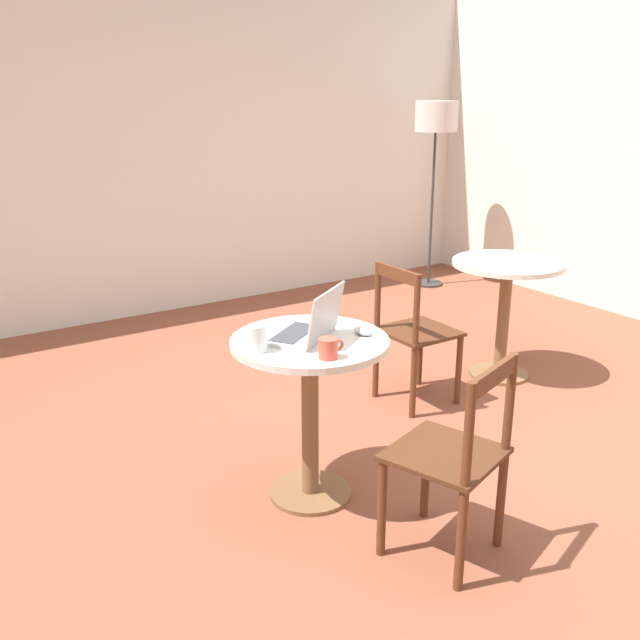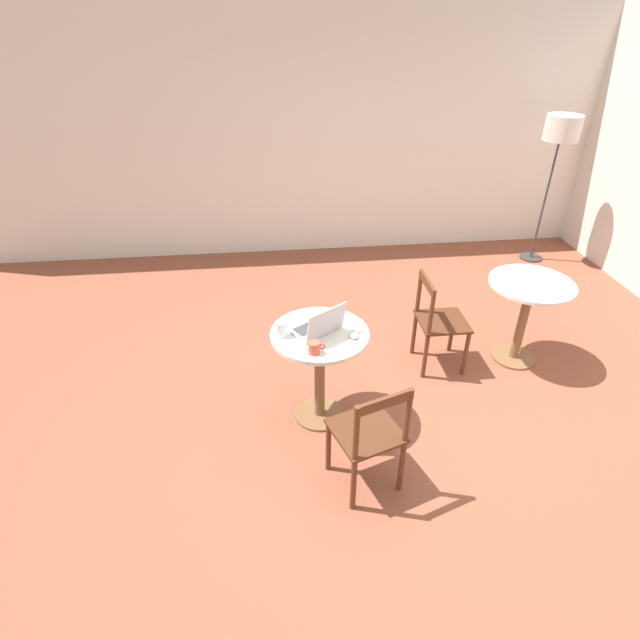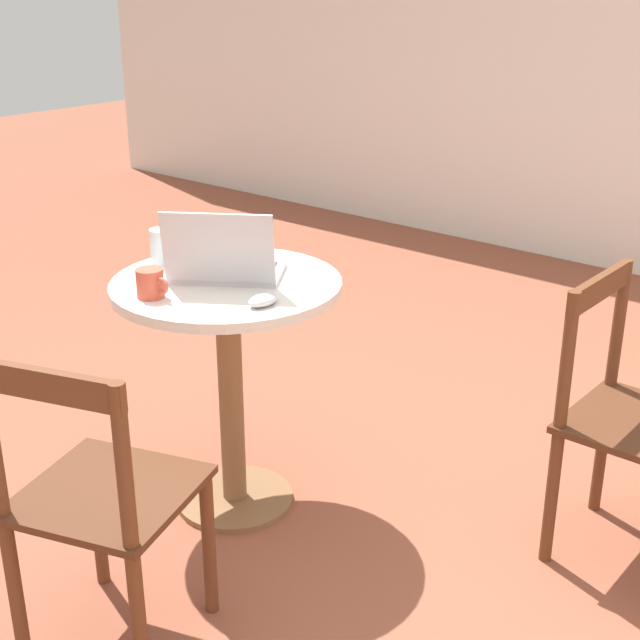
# 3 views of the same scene
# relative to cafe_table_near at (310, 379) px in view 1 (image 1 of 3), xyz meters

# --- Properties ---
(ground_plane) EXTENTS (16.00, 16.00, 0.00)m
(ground_plane) POSITION_rel_cafe_table_near_xyz_m (0.41, -0.14, -0.57)
(ground_plane) COLOR brown
(wall_back) EXTENTS (9.40, 0.06, 2.70)m
(wall_back) POSITION_rel_cafe_table_near_xyz_m (0.41, 3.09, 0.78)
(wall_back) COLOR silver
(wall_back) RESTS_ON ground_plane
(cafe_table_near) EXTENTS (0.68, 0.68, 0.76)m
(cafe_table_near) POSITION_rel_cafe_table_near_xyz_m (0.00, 0.00, 0.00)
(cafe_table_near) COLOR brown
(cafe_table_near) RESTS_ON ground_plane
(cafe_table_mid) EXTENTS (0.68, 0.68, 0.76)m
(cafe_table_mid) POSITION_rel_cafe_table_near_xyz_m (1.79, 0.53, 0.00)
(cafe_table_mid) COLOR brown
(cafe_table_mid) RESTS_ON ground_plane
(chair_near_front) EXTENTS (0.50, 0.50, 0.84)m
(chair_near_front) POSITION_rel_cafe_table_near_xyz_m (0.23, -0.67, -0.15)
(chair_near_front) COLOR #562D19
(chair_near_front) RESTS_ON ground_plane
(chair_mid_left) EXTENTS (0.39, 0.39, 0.84)m
(chair_mid_left) POSITION_rel_cafe_table_near_xyz_m (1.05, 0.54, -0.15)
(chair_mid_left) COLOR #562D19
(chair_mid_left) RESTS_ON ground_plane
(floor_lamp) EXTENTS (0.38, 0.38, 1.67)m
(floor_lamp) POSITION_rel_cafe_table_near_xyz_m (2.91, 2.48, 0.89)
(floor_lamp) COLOR #333333
(floor_lamp) RESTS_ON ground_plane
(laptop) EXTENTS (0.41, 0.39, 0.23)m
(laptop) POSITION_rel_cafe_table_near_xyz_m (-0.01, 0.01, 0.23)
(laptop) COLOR #B7B7BC
(laptop) RESTS_ON cafe_table_near
(mouse) EXTENTS (0.06, 0.10, 0.03)m
(mouse) POSITION_rel_cafe_table_near_xyz_m (0.22, -0.08, 0.20)
(mouse) COLOR #B7B7BC
(mouse) RESTS_ON cafe_table_near
(mug) EXTENTS (0.11, 0.08, 0.08)m
(mug) POSITION_rel_cafe_table_near_xyz_m (-0.06, -0.23, 0.23)
(mug) COLOR #C64C38
(mug) RESTS_ON cafe_table_near
(drinking_glass) EXTENTS (0.08, 0.08, 0.11)m
(drinking_glass) POSITION_rel_cafe_table_near_xyz_m (-0.26, -0.01, 0.24)
(drinking_glass) COLOR silver
(drinking_glass) RESTS_ON cafe_table_near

